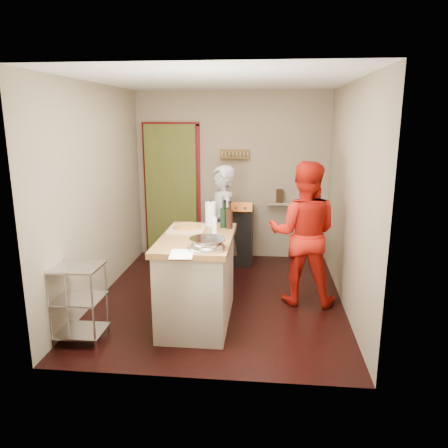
% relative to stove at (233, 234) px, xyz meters
% --- Properties ---
extents(floor, '(3.50, 3.50, 0.00)m').
position_rel_stove_xyz_m(floor, '(-0.05, -1.42, -0.45)').
color(floor, black).
rests_on(floor, ground).
extents(back_wall, '(3.00, 0.44, 2.60)m').
position_rel_stove_xyz_m(back_wall, '(-0.69, 0.36, 0.68)').
color(back_wall, gray).
rests_on(back_wall, ground).
extents(left_wall, '(0.04, 3.50, 2.60)m').
position_rel_stove_xyz_m(left_wall, '(-1.55, -1.42, 0.85)').
color(left_wall, gray).
rests_on(left_wall, ground).
extents(right_wall, '(0.04, 3.50, 2.60)m').
position_rel_stove_xyz_m(right_wall, '(1.45, -1.42, 0.85)').
color(right_wall, gray).
rests_on(right_wall, ground).
extents(ceiling, '(3.00, 3.50, 0.02)m').
position_rel_stove_xyz_m(ceiling, '(-0.05, -1.42, 2.16)').
color(ceiling, white).
rests_on(ceiling, back_wall).
extents(stove, '(0.60, 0.63, 1.00)m').
position_rel_stove_xyz_m(stove, '(0.00, 0.00, 0.00)').
color(stove, black).
rests_on(stove, ground).
extents(wire_shelving, '(0.48, 0.40, 0.80)m').
position_rel_stove_xyz_m(wire_shelving, '(-1.33, -2.62, -0.01)').
color(wire_shelving, silver).
rests_on(wire_shelving, ground).
extents(island, '(0.76, 1.43, 1.28)m').
position_rel_stove_xyz_m(island, '(-0.22, -2.07, 0.06)').
color(island, '#B8B19C').
rests_on(island, ground).
extents(person_stripe, '(0.58, 0.69, 1.60)m').
position_rel_stove_xyz_m(person_stripe, '(-0.07, -0.99, 0.35)').
color(person_stripe, '#ABABB0').
rests_on(person_stripe, ground).
extents(person_red, '(0.90, 0.74, 1.72)m').
position_rel_stove_xyz_m(person_red, '(0.95, -1.42, 0.41)').
color(person_red, '#B0160B').
rests_on(person_red, ground).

